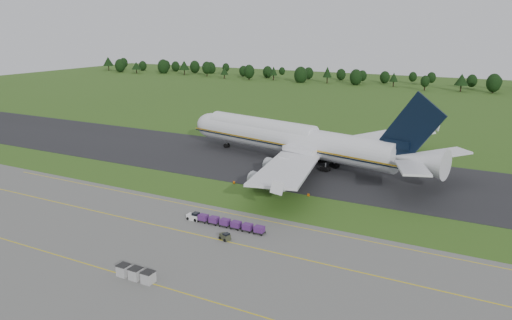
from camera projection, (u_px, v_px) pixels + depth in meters
The scene contains 10 objects.
ground at pixel (242, 197), 111.49m from camera, with size 600.00×600.00×0.00m, color #305419.
apron at pixel (140, 257), 82.53m from camera, with size 300.00×52.00×0.06m, color #61615C.
taxiway at pixel (293, 167), 135.31m from camera, with size 300.00×40.00×0.08m, color black.
apron_markings at pixel (166, 241), 88.50m from camera, with size 300.00×30.20×0.01m.
tree_line at pixel (386, 77), 308.28m from camera, with size 522.86×23.01×11.48m.
aircraft at pixel (295, 140), 137.94m from camera, with size 81.38×77.17×22.76m.
baggage_train at pixel (224, 222), 94.96m from camera, with size 16.97×1.54×1.48m.
utility_cart at pixel (225, 237), 89.03m from camera, with size 2.23×1.76×1.07m.
uld_row at pixel (136, 274), 75.16m from camera, with size 6.59×1.79×1.77m.
edge_markers at pixel (270, 189), 116.30m from camera, with size 19.89×0.30×0.60m.
Camera 1 is at (52.51, -91.48, 37.17)m, focal length 35.00 mm.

